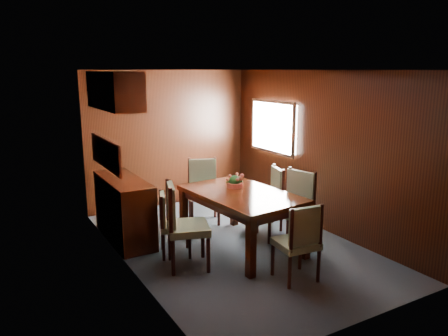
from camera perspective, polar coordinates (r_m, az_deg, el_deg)
ground at (r=6.22m, az=1.38°, el=-10.01°), size 4.50×4.50×0.00m
room_shell at (r=6.02m, az=-1.04°, el=5.36°), size 3.06×4.52×2.41m
sideboard at (r=6.44m, az=-12.92°, el=-5.24°), size 0.48×1.40×0.90m
dining_table at (r=5.92m, az=2.31°, el=-4.23°), size 1.21×1.77×0.79m
chair_left_near at (r=5.38m, az=-5.59°, el=-6.89°), size 0.63×0.64×1.08m
chair_left_far at (r=5.79m, az=-7.03°, el=-6.82°), size 0.50×0.51×0.86m
chair_right_near at (r=6.18m, az=9.29°, el=-4.58°), size 0.58×0.59×1.05m
chair_right_far at (r=6.74m, az=6.06°, el=-3.43°), size 0.55×0.56×0.96m
chair_head at (r=5.10m, az=9.86°, el=-9.08°), size 0.49×0.47×0.94m
chair_foot at (r=7.02m, az=-2.71°, el=-2.46°), size 0.62×0.60×1.02m
flower_centerpiece at (r=6.11m, az=1.43°, el=-1.49°), size 0.24×0.24×0.24m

